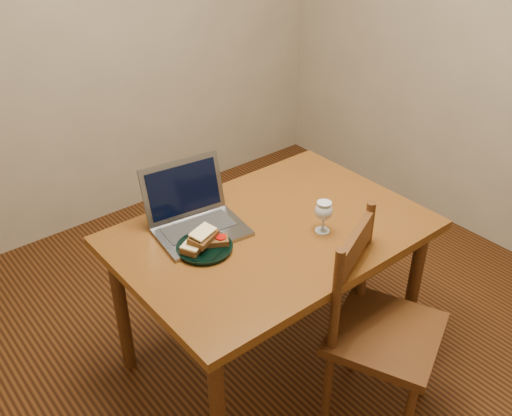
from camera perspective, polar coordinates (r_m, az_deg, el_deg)
floor at (r=3.00m, az=2.13°, el=-12.68°), size 3.20×3.20×0.02m
back_wall at (r=3.59m, az=-15.44°, el=18.04°), size 3.20×0.02×2.60m
right_wall at (r=3.52m, az=23.64°, el=16.33°), size 0.02×3.20×2.60m
table at (r=2.48m, az=1.58°, el=-3.76°), size 1.30×0.90×0.74m
chair at (r=2.38m, az=12.41°, el=-11.00°), size 0.57×0.56×0.47m
plate at (r=2.31m, az=-5.17°, el=-3.99°), size 0.23×0.23×0.02m
sandwich_cheese at (r=2.28m, az=-6.15°, el=-3.65°), size 0.14×0.11×0.04m
sandwich_tomato at (r=2.30m, az=-4.15°, el=-3.18°), size 0.13×0.11×0.03m
sandwich_top at (r=2.28m, az=-5.32°, el=-2.80°), size 0.15×0.12×0.04m
milk_glass at (r=2.39m, az=6.75°, el=-0.89°), size 0.08×0.08×0.15m
laptop at (r=2.43m, az=-6.31°, el=-0.34°), size 0.41×0.38×0.26m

